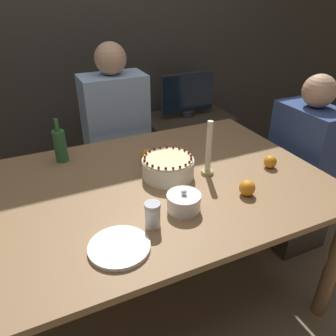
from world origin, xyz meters
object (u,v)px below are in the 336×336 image
(person_woman_floral, at_px, (299,178))
(tv_monitor, at_px, (188,94))
(bottle, at_px, (60,145))
(candle, at_px, (208,153))
(person_man_blue_shirt, at_px, (118,152))
(sugar_shaker, at_px, (153,215))
(cake, at_px, (168,167))
(sugar_bowl, at_px, (184,202))

(person_woman_floral, relative_size, tv_monitor, 2.40)
(tv_monitor, bearing_deg, bottle, -147.27)
(candle, height_order, person_man_blue_shirt, person_man_blue_shirt)
(sugar_shaker, distance_m, person_woman_floral, 1.21)
(cake, xyz_separation_m, tv_monitor, (0.69, 1.10, -0.03))
(sugar_bowl, bearing_deg, cake, 78.45)
(bottle, xyz_separation_m, tv_monitor, (1.12, 0.72, -0.07))
(sugar_bowl, height_order, sugar_shaker, sugar_shaker)
(sugar_bowl, bearing_deg, person_woman_floral, 16.57)
(person_woman_floral, bearing_deg, bottle, 75.07)
(candle, height_order, person_woman_floral, person_woman_floral)
(sugar_bowl, bearing_deg, candle, 41.74)
(sugar_bowl, distance_m, bottle, 0.75)
(cake, distance_m, sugar_shaker, 0.38)
(bottle, height_order, person_woman_floral, person_woman_floral)
(bottle, bearing_deg, sugar_shaker, -72.04)
(sugar_shaker, height_order, person_woman_floral, person_woman_floral)
(candle, height_order, bottle, candle)
(sugar_shaker, distance_m, tv_monitor, 1.67)
(bottle, distance_m, tv_monitor, 1.33)
(tv_monitor, bearing_deg, candle, -113.58)
(sugar_bowl, xyz_separation_m, person_woman_floral, (0.97, 0.29, -0.29))
(cake, xyz_separation_m, person_woman_floral, (0.91, 0.02, -0.30))
(person_woman_floral, bearing_deg, cake, 91.14)
(candle, bearing_deg, sugar_shaker, -146.80)
(cake, xyz_separation_m, sugar_bowl, (-0.06, -0.27, -0.01))
(sugar_shaker, relative_size, candle, 0.39)
(candle, relative_size, tv_monitor, 0.58)
(sugar_shaker, relative_size, person_man_blue_shirt, 0.08)
(sugar_bowl, relative_size, person_man_blue_shirt, 0.11)
(candle, distance_m, bottle, 0.75)
(sugar_shaker, bearing_deg, candle, 33.20)
(cake, distance_m, person_woman_floral, 0.96)
(candle, bearing_deg, tv_monitor, 66.42)
(sugar_bowl, height_order, tv_monitor, tv_monitor)
(cake, height_order, tv_monitor, tv_monitor)
(sugar_shaker, bearing_deg, person_woman_floral, 16.47)
(person_man_blue_shirt, xyz_separation_m, person_woman_floral, (0.95, -0.71, -0.06))
(candle, bearing_deg, cake, 162.65)
(person_woman_floral, bearing_deg, sugar_bowl, 106.57)
(candle, bearing_deg, person_woman_floral, 5.89)
(cake, relative_size, person_man_blue_shirt, 0.20)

